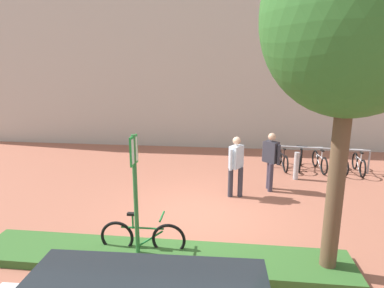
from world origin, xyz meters
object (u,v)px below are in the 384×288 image
object	(u,v)px
parking_sign_post	(135,181)
person_suited_navy	(271,158)
bollard_steel	(296,166)
bike_rack_cluster	(320,161)
person_shirt_blue	(236,163)
bike_at_sign	(143,237)
tree_sidewalk	(354,17)

from	to	relation	value
parking_sign_post	person_suited_navy	distance (m)	4.95
parking_sign_post	bollard_steel	xyz separation A→B (m)	(3.81, 5.06, -1.14)
parking_sign_post	person_suited_navy	bearing A→B (deg)	54.43
parking_sign_post	bollard_steel	distance (m)	6.43
bollard_steel	bike_rack_cluster	bearing A→B (deg)	46.33
person_shirt_blue	person_suited_navy	size ratio (longest dim) A/B	1.00
parking_sign_post	person_shirt_blue	bearing A→B (deg)	61.20
bike_at_sign	bollard_steel	xyz separation A→B (m)	(3.77, 4.84, 0.10)
bike_rack_cluster	person_suited_navy	distance (m)	2.93
tree_sidewalk	bike_at_sign	size ratio (longest dim) A/B	3.47
bike_rack_cluster	bike_at_sign	bearing A→B (deg)	-128.98
person_shirt_blue	parking_sign_post	bearing A→B (deg)	-118.80
bike_at_sign	person_shirt_blue	xyz separation A→B (m)	(1.81, 3.14, 0.63)
bollard_steel	person_shirt_blue	distance (m)	2.65
tree_sidewalk	bollard_steel	distance (m)	6.35
bike_at_sign	bollard_steel	distance (m)	6.14
tree_sidewalk	bollard_steel	bearing A→B (deg)	85.82
parking_sign_post	bike_rack_cluster	world-z (taller)	parking_sign_post
person_shirt_blue	bike_at_sign	bearing A→B (deg)	-119.88
person_shirt_blue	person_suited_navy	xyz separation A→B (m)	(1.01, 0.64, 0.00)
person_shirt_blue	person_suited_navy	world-z (taller)	same
tree_sidewalk	person_suited_navy	bearing A→B (deg)	98.27
person_shirt_blue	bike_rack_cluster	bearing A→B (deg)	42.83
bike_at_sign	bike_rack_cluster	world-z (taller)	bike_at_sign
bike_rack_cluster	person_shirt_blue	distance (m)	4.08
parking_sign_post	person_shirt_blue	xyz separation A→B (m)	(1.85, 3.36, -0.60)
bike_rack_cluster	bollard_steel	bearing A→B (deg)	-133.67
bike_rack_cluster	bollard_steel	size ratio (longest dim) A/B	3.55
tree_sidewalk	bike_at_sign	xyz separation A→B (m)	(-3.40, 0.21, -3.93)
tree_sidewalk	bike_rack_cluster	size ratio (longest dim) A/B	1.83
bollard_steel	person_shirt_blue	world-z (taller)	person_shirt_blue
bike_rack_cluster	person_suited_navy	xyz separation A→B (m)	(-1.94, -2.10, 0.64)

